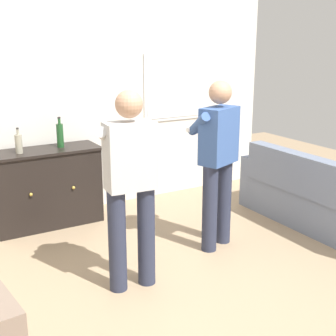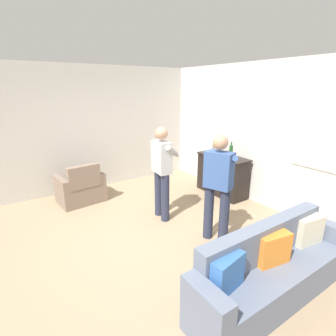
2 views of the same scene
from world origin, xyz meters
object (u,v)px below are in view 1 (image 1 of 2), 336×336
person_standing_left (130,182)px  person_standing_right (217,157)px  sideboard_cabinet (47,187)px  bottle_wine_green (19,144)px  bottle_liquor_amber (60,135)px  couch (323,202)px

person_standing_left → person_standing_right: size_ratio=1.00×
sideboard_cabinet → person_standing_left: person_standing_left is taller
sideboard_cabinet → bottle_wine_green: size_ratio=4.39×
sideboard_cabinet → bottle_liquor_amber: bottle_liquor_amber is taller
bottle_liquor_amber → person_standing_right: bearing=-52.2°
couch → bottle_liquor_amber: bottle_liquor_amber is taller
person_standing_right → person_standing_left: bearing=-164.7°
bottle_liquor_amber → person_standing_right: person_standing_right is taller
person_standing_left → person_standing_right: bearing=15.3°
person_standing_left → person_standing_right: (1.09, 0.30, 0.00)m
sideboard_cabinet → bottle_wine_green: (-0.27, -0.04, 0.55)m
couch → bottle_wine_green: (-2.81, 1.66, 0.65)m
bottle_wine_green → couch: bearing=-30.6°
bottle_liquor_amber → person_standing_right: size_ratio=0.20×
couch → sideboard_cabinet: 3.06m
sideboard_cabinet → person_standing_right: person_standing_right is taller
couch → bottle_liquor_amber: bearing=143.5°
person_standing_left → bottle_wine_green: bearing=106.5°
sideboard_cabinet → bottle_wine_green: 0.61m
couch → sideboard_cabinet: sideboard_cabinet is taller
bottle_liquor_amber → person_standing_left: 1.74m
bottle_wine_green → bottle_liquor_amber: size_ratio=0.81×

